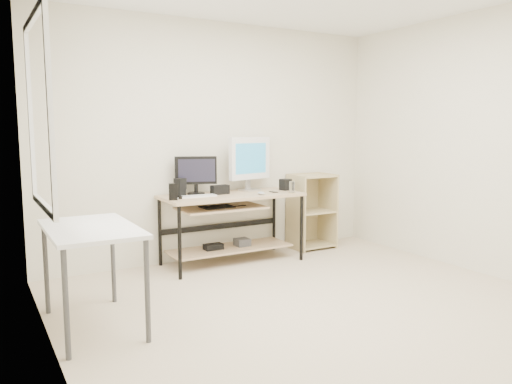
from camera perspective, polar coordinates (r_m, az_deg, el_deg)
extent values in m
cube|color=beige|center=(4.14, 8.08, -13.35)|extent=(4.00, 4.00, 0.01)
cube|color=silver|center=(5.59, -4.44, 5.76)|extent=(4.00, 0.01, 2.60)
cube|color=silver|center=(3.07, -22.39, 3.91)|extent=(0.01, 4.00, 2.60)
cube|color=silver|center=(5.35, 25.56, 4.99)|extent=(0.01, 4.00, 2.60)
cube|color=white|center=(3.67, -23.56, 8.24)|extent=(0.01, 1.00, 1.20)
cube|color=tan|center=(5.32, -2.78, -0.41)|extent=(1.50, 0.65, 0.03)
cube|color=tan|center=(5.23, -3.99, -1.83)|extent=(0.90, 0.49, 0.02)
cube|color=tan|center=(5.48, -2.98, -6.42)|extent=(1.35, 0.46, 0.02)
cube|color=black|center=(5.21, -4.48, -1.70)|extent=(0.33, 0.22, 0.01)
cylinder|color=black|center=(5.27, -1.79, -1.58)|extent=(0.14, 0.01, 0.01)
cube|color=#3E3E40|center=(5.53, -1.59, -5.74)|extent=(0.15, 0.15, 0.08)
cube|color=black|center=(5.38, -4.89, -6.25)|extent=(0.20, 0.12, 0.06)
cylinder|color=black|center=(4.85, -8.72, -5.77)|extent=(0.04, 0.04, 0.72)
cylinder|color=black|center=(5.37, -10.93, -4.52)|extent=(0.04, 0.04, 0.72)
cylinder|color=black|center=(5.51, 5.21, -4.13)|extent=(0.04, 0.04, 0.72)
cylinder|color=black|center=(5.97, 2.07, -3.19)|extent=(0.04, 0.04, 0.72)
cube|color=white|center=(3.78, -18.37, -3.99)|extent=(0.60, 1.00, 0.03)
cylinder|color=#3E3E40|center=(3.40, -20.89, -11.95)|extent=(0.04, 0.04, 0.72)
cylinder|color=#3E3E40|center=(4.27, -22.88, -8.09)|extent=(0.04, 0.04, 0.72)
cylinder|color=#3E3E40|center=(3.51, -12.32, -11.02)|extent=(0.04, 0.04, 0.72)
cylinder|color=#3E3E40|center=(4.36, -16.03, -7.48)|extent=(0.04, 0.04, 0.72)
cube|color=tan|center=(5.94, 4.53, -2.40)|extent=(0.02, 0.40, 0.90)
cube|color=tan|center=(6.22, 8.19, -2.01)|extent=(0.02, 0.40, 0.90)
cube|color=tan|center=(6.22, 5.37, -1.95)|extent=(0.50, 0.02, 0.90)
cube|color=tan|center=(6.15, 6.34, -5.97)|extent=(0.46, 0.38, 0.02)
cube|color=tan|center=(6.07, 6.40, -2.20)|extent=(0.46, 0.38, 0.02)
cube|color=tan|center=(6.02, 6.46, 1.84)|extent=(0.46, 0.38, 0.02)
cylinder|color=black|center=(5.34, -6.86, -0.17)|extent=(0.18, 0.18, 0.02)
cylinder|color=black|center=(5.33, -6.87, 0.42)|extent=(0.04, 0.04, 0.09)
cube|color=black|center=(5.31, -6.90, 2.49)|extent=(0.43, 0.20, 0.29)
cube|color=black|center=(5.29, -6.79, 2.46)|extent=(0.35, 0.14, 0.24)
cube|color=silver|center=(5.63, -0.71, 0.26)|extent=(0.20, 0.18, 0.02)
cylinder|color=silver|center=(5.62, -0.71, 0.91)|extent=(0.05, 0.05, 0.11)
cube|color=white|center=(5.59, -0.72, 3.88)|extent=(0.56, 0.18, 0.47)
cube|color=teal|center=(5.57, -0.56, 3.86)|extent=(0.47, 0.11, 0.38)
cube|color=white|center=(5.13, -7.04, -0.49)|extent=(0.45, 0.13, 0.02)
ellipsoid|color=#B2B2B8|center=(5.27, 0.60, -0.14)|extent=(0.08, 0.11, 0.03)
cube|color=black|center=(5.32, -4.15, 0.26)|extent=(0.20, 0.10, 0.10)
cube|color=black|center=(5.20, -8.65, -0.09)|extent=(0.11, 0.11, 0.08)
cube|color=black|center=(5.18, -8.67, 0.94)|extent=(0.12, 0.12, 0.11)
cube|color=black|center=(5.66, 3.38, 0.85)|extent=(0.12, 0.12, 0.13)
cube|color=black|center=(4.94, -9.46, 0.03)|extent=(0.09, 0.07, 0.17)
cylinder|color=black|center=(5.03, -8.74, -0.62)|extent=(0.08, 0.08, 0.03)
cube|color=black|center=(5.48, 2.02, 0.02)|extent=(0.06, 0.11, 0.01)
cylinder|color=#AB864D|center=(5.42, 4.13, -0.10)|extent=(0.09, 0.09, 0.01)
cylinder|color=white|center=(5.41, 4.13, 0.57)|extent=(0.07, 0.07, 0.12)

